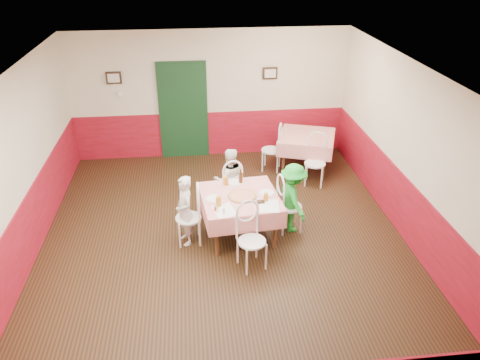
{
  "coord_description": "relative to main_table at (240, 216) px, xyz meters",
  "views": [
    {
      "loc": [
        -0.45,
        -6.37,
        4.51
      ],
      "look_at": [
        0.28,
        0.14,
        1.05
      ],
      "focal_mm": 35.0,
      "sensor_mm": 36.0,
      "label": 1
    }
  ],
  "objects": [
    {
      "name": "floor",
      "position": [
        -0.28,
        -0.14,
        -0.38
      ],
      "size": [
        7.0,
        7.0,
        0.0
      ],
      "primitive_type": "plane",
      "color": "black",
      "rests_on": "ground"
    },
    {
      "name": "ceiling",
      "position": [
        -0.28,
        -0.14,
        2.42
      ],
      "size": [
        7.0,
        7.0,
        0.0
      ],
      "primitive_type": "plane",
      "color": "white",
      "rests_on": "back_wall"
    },
    {
      "name": "back_wall",
      "position": [
        -0.28,
        3.36,
        1.02
      ],
      "size": [
        6.0,
        0.1,
        2.8
      ],
      "primitive_type": "cube",
      "color": "beige",
      "rests_on": "ground"
    },
    {
      "name": "front_wall",
      "position": [
        -0.28,
        -3.64,
        1.02
      ],
      "size": [
        6.0,
        0.1,
        2.8
      ],
      "primitive_type": "cube",
      "color": "beige",
      "rests_on": "ground"
    },
    {
      "name": "left_wall",
      "position": [
        -3.28,
        -0.14,
        1.02
      ],
      "size": [
        0.1,
        7.0,
        2.8
      ],
      "primitive_type": "cube",
      "color": "beige",
      "rests_on": "ground"
    },
    {
      "name": "right_wall",
      "position": [
        2.72,
        -0.14,
        1.02
      ],
      "size": [
        0.1,
        7.0,
        2.8
      ],
      "primitive_type": "cube",
      "color": "beige",
      "rests_on": "ground"
    },
    {
      "name": "wainscot_back",
      "position": [
        -0.28,
        3.35,
        0.12
      ],
      "size": [
        6.0,
        0.03,
        1.0
      ],
      "primitive_type": "cube",
      "color": "maroon",
      "rests_on": "ground"
    },
    {
      "name": "wainscot_left",
      "position": [
        -3.26,
        -0.14,
        0.12
      ],
      "size": [
        0.03,
        7.0,
        1.0
      ],
      "primitive_type": "cube",
      "color": "maroon",
      "rests_on": "ground"
    },
    {
      "name": "wainscot_right",
      "position": [
        2.71,
        -0.14,
        0.12
      ],
      "size": [
        0.03,
        7.0,
        1.0
      ],
      "primitive_type": "cube",
      "color": "maroon",
      "rests_on": "ground"
    },
    {
      "name": "door",
      "position": [
        -0.88,
        3.31,
        0.68
      ],
      "size": [
        0.96,
        0.06,
        2.1
      ],
      "primitive_type": "cube",
      "color": "black",
      "rests_on": "ground"
    },
    {
      "name": "picture_left",
      "position": [
        -2.28,
        3.31,
        1.48
      ],
      "size": [
        0.32,
        0.03,
        0.26
      ],
      "primitive_type": "cube",
      "color": "black",
      "rests_on": "back_wall"
    },
    {
      "name": "picture_right",
      "position": [
        1.02,
        3.31,
        1.48
      ],
      "size": [
        0.32,
        0.03,
        0.26
      ],
      "primitive_type": "cube",
      "color": "black",
      "rests_on": "back_wall"
    },
    {
      "name": "thermostat",
      "position": [
        -2.18,
        3.31,
        1.12
      ],
      "size": [
        0.1,
        0.03,
        0.1
      ],
      "primitive_type": "cube",
      "color": "white",
      "rests_on": "back_wall"
    },
    {
      "name": "main_table",
      "position": [
        0.0,
        0.0,
        0.0
      ],
      "size": [
        1.33,
        1.33,
        0.77
      ],
      "primitive_type": "cube",
      "rotation": [
        0.0,
        0.0,
        0.1
      ],
      "color": "red",
      "rests_on": "ground"
    },
    {
      "name": "second_table",
      "position": [
        1.69,
        2.4,
        0.0
      ],
      "size": [
        1.43,
        1.43,
        0.77
      ],
      "primitive_type": "cube",
      "rotation": [
        0.0,
        0.0,
        -0.34
      ],
      "color": "red",
      "rests_on": "ground"
    },
    {
      "name": "chair_left",
      "position": [
        -0.85,
        -0.08,
        0.08
      ],
      "size": [
        0.44,
        0.44,
        0.9
      ],
      "primitive_type": null,
      "rotation": [
        0.0,
        0.0,
        -1.53
      ],
      "color": "white",
      "rests_on": "ground"
    },
    {
      "name": "chair_right",
      "position": [
        0.85,
        0.08,
        0.08
      ],
      "size": [
        0.47,
        0.47,
        0.9
      ],
      "primitive_type": null,
      "rotation": [
        0.0,
        0.0,
        1.71
      ],
      "color": "white",
      "rests_on": "ground"
    },
    {
      "name": "chair_far",
      "position": [
        -0.08,
        0.85,
        0.08
      ],
      "size": [
        0.49,
        0.49,
        0.9
      ],
      "primitive_type": null,
      "rotation": [
        0.0,
        0.0,
        3.33
      ],
      "color": "white",
      "rests_on": "ground"
    },
    {
      "name": "chair_near",
      "position": [
        0.08,
        -0.85,
        0.08
      ],
      "size": [
        0.53,
        0.53,
        0.9
      ],
      "primitive_type": null,
      "rotation": [
        0.0,
        0.0,
        0.33
      ],
      "color": "white",
      "rests_on": "ground"
    },
    {
      "name": "chair_second_a",
      "position": [
        0.94,
        2.4,
        0.08
      ],
      "size": [
        0.53,
        0.53,
        0.9
      ],
      "primitive_type": null,
      "rotation": [
        0.0,
        0.0,
        -1.91
      ],
      "color": "white",
      "rests_on": "ground"
    },
    {
      "name": "chair_second_b",
      "position": [
        1.69,
        1.65,
        0.08
      ],
      "size": [
        0.53,
        0.53,
        0.9
      ],
      "primitive_type": null,
      "rotation": [
        0.0,
        0.0,
        -0.34
      ],
      "color": "white",
      "rests_on": "ground"
    },
    {
      "name": "pizza",
      "position": [
        0.03,
        -0.03,
        0.4
      ],
      "size": [
        0.48,
        0.48,
        0.03
      ],
      "primitive_type": "cylinder",
      "rotation": [
        0.0,
        0.0,
        0.1
      ],
      "color": "#B74723",
      "rests_on": "main_table"
    },
    {
      "name": "plate_left",
      "position": [
        -0.43,
        -0.05,
        0.39
      ],
      "size": [
        0.27,
        0.27,
        0.01
      ],
      "primitive_type": "cylinder",
      "rotation": [
        0.0,
        0.0,
        0.1
      ],
      "color": "white",
      "rests_on": "main_table"
    },
    {
      "name": "plate_right",
      "position": [
        0.44,
        0.04,
        0.39
      ],
      "size": [
        0.27,
        0.27,
        0.01
      ],
      "primitive_type": "cylinder",
      "rotation": [
        0.0,
        0.0,
        0.1
      ],
      "color": "white",
      "rests_on": "main_table"
    },
    {
      "name": "plate_far",
      "position": [
        -0.03,
        0.45,
        0.39
      ],
      "size": [
        0.27,
        0.27,
        0.01
      ],
      "primitive_type": "cylinder",
      "rotation": [
        0.0,
        0.0,
        0.1
      ],
      "color": "white",
      "rests_on": "main_table"
    },
    {
      "name": "glass_a",
      "position": [
        -0.36,
        -0.27,
        0.46
      ],
      "size": [
        0.09,
        0.09,
        0.15
      ],
      "primitive_type": "cylinder",
      "rotation": [
        0.0,
        0.0,
        0.1
      ],
      "color": "#BF7219",
      "rests_on": "main_table"
    },
    {
      "name": "glass_b",
      "position": [
        0.39,
        -0.2,
        0.45
      ],
      "size": [
        0.08,
        0.08,
        0.13
      ],
      "primitive_type": "cylinder",
      "rotation": [
        0.0,
        0.0,
        0.1
      ],
      "color": "#BF7219",
      "rests_on": "main_table"
    },
    {
      "name": "glass_c",
      "position": [
        -0.2,
        0.4,
        0.46
      ],
      "size": [
        0.08,
        0.08,
        0.14
      ],
      "primitive_type": "cylinder",
      "rotation": [
        0.0,
        0.0,
        0.1
      ],
      "color": "#BF7219",
      "rests_on": "main_table"
    },
    {
      "name": "beer_bottle",
      "position": [
        0.06,
        0.43,
        0.5
      ],
      "size": [
        0.07,
        0.07,
        0.23
      ],
      "primitive_type": "cylinder",
      "rotation": [
        0.0,
        0.0,
        0.1
      ],
      "color": "#381C0A",
      "rests_on": "main_table"
    },
    {
      "name": "shaker_a",
      "position": [
        -0.4,
        -0.46,
        0.43
      ],
      "size": [
        0.04,
        0.04,
        0.09
      ],
      "primitive_type": "cylinder",
      "rotation": [
        0.0,
        0.0,
        0.1
      ],
      "color": "silver",
      "rests_on": "main_table"
    },
    {
      "name": "shaker_b",
      "position": [
        -0.3,
        -0.52,
        0.43
      ],
      "size": [
        0.04,
        0.04,
        0.09
      ],
      "primitive_type": "cylinder",
      "rotation": [
        0.0,
        0.0,
        0.1
      ],
      "color": "silver",
      "rests_on": "main_table"
    },
    {
      "name": "shaker_c",
      "position": [
        -0.43,
        -0.42,
        0.43
      ],
      "size": [
        0.04,
        0.04,
        0.09
      ],
      "primitive_type": "cylinder",
      "rotation": [
        0.0,
        0.0,
        0.1
      ],
      "color": "#B23319",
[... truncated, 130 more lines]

